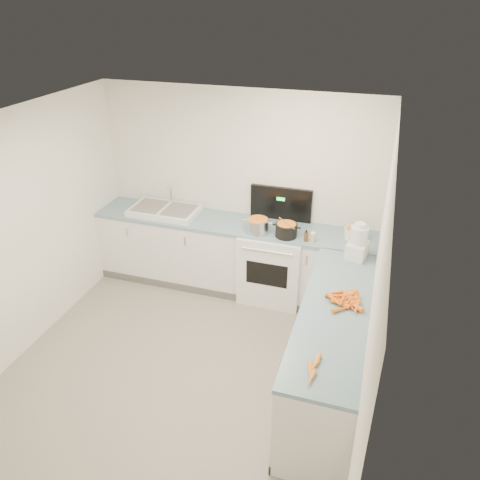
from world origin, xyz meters
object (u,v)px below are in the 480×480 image
(stove, at_px, (273,262))
(extract_bottle, at_px, (306,237))
(mixing_bowl, at_px, (355,233))
(food_processor, at_px, (358,243))
(black_pot, at_px, (286,231))
(spice_jar, at_px, (313,238))
(steel_pot, at_px, (258,227))
(sink, at_px, (165,210))

(stove, height_order, extract_bottle, stove)
(mixing_bowl, relative_size, food_processor, 0.60)
(stove, bearing_deg, black_pot, -39.93)
(black_pot, relative_size, spice_jar, 2.56)
(stove, xyz_separation_m, black_pot, (0.17, -0.14, 0.54))
(extract_bottle, height_order, spice_jar, extract_bottle)
(black_pot, xyz_separation_m, food_processor, (0.82, -0.24, 0.10))
(steel_pot, relative_size, extract_bottle, 2.33)
(sink, bearing_deg, stove, -0.62)
(black_pot, distance_m, spice_jar, 0.32)
(stove, distance_m, spice_jar, 0.73)
(black_pot, xyz_separation_m, extract_bottle, (0.24, -0.05, -0.01))
(mixing_bowl, bearing_deg, black_pot, -165.05)
(sink, bearing_deg, black_pot, -5.54)
(food_processor, bearing_deg, spice_jar, 157.36)
(black_pot, height_order, spice_jar, black_pot)
(sink, xyz_separation_m, food_processor, (2.44, -0.40, 0.14))
(mixing_bowl, distance_m, spice_jar, 0.50)
(sink, bearing_deg, spice_jar, -5.61)
(food_processor, bearing_deg, mixing_bowl, 97.75)
(extract_bottle, bearing_deg, sink, 173.69)
(mixing_bowl, bearing_deg, extract_bottle, -154.18)
(black_pot, relative_size, extract_bottle, 2.22)
(sink, height_order, mixing_bowl, sink)
(steel_pot, bearing_deg, stove, 41.52)
(black_pot, bearing_deg, mixing_bowl, 14.95)
(steel_pot, xyz_separation_m, extract_bottle, (0.58, -0.04, -0.02))
(spice_jar, distance_m, food_processor, 0.56)
(sink, relative_size, spice_jar, 8.76)
(stove, xyz_separation_m, extract_bottle, (0.41, -0.19, 0.52))
(sink, height_order, steel_pot, sink)
(sink, xyz_separation_m, black_pot, (1.62, -0.16, 0.03))
(black_pot, bearing_deg, stove, 140.07)
(food_processor, bearing_deg, steel_pot, 168.47)
(stove, height_order, mixing_bowl, stove)
(sink, bearing_deg, mixing_bowl, 1.10)
(food_processor, bearing_deg, sink, 170.66)
(food_processor, bearing_deg, stove, 158.71)
(stove, height_order, food_processor, stove)
(sink, distance_m, food_processor, 2.48)
(extract_bottle, relative_size, food_processor, 0.28)
(sink, relative_size, mixing_bowl, 3.56)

